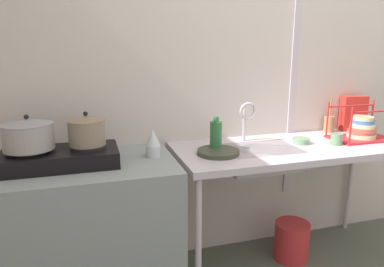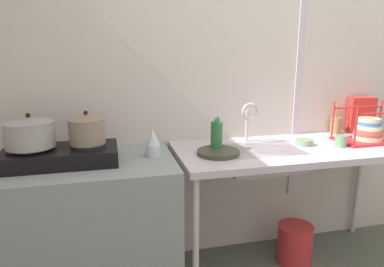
# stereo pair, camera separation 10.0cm
# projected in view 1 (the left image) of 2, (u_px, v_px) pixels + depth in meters

# --- Properties ---
(wall_back) EXTENTS (5.06, 0.10, 2.50)m
(wall_back) POSITION_uv_depth(u_px,v_px,m) (275.00, 76.00, 2.51)
(wall_back) COLOR beige
(wall_back) RESTS_ON ground
(wall_metal_strip) EXTENTS (0.05, 0.01, 2.00)m
(wall_metal_strip) POSITION_uv_depth(u_px,v_px,m) (295.00, 58.00, 2.46)
(wall_metal_strip) COLOR #BEB2BC
(counter_concrete) EXTENTS (1.22, 0.63, 0.84)m
(counter_concrete) POSITION_uv_depth(u_px,v_px,m) (68.00, 237.00, 1.96)
(counter_concrete) COLOR gray
(counter_concrete) RESTS_ON ground
(counter_sink) EXTENTS (1.53, 0.63, 0.84)m
(counter_sink) POSITION_uv_depth(u_px,v_px,m) (293.00, 154.00, 2.27)
(counter_sink) COLOR #BEB2BC
(counter_sink) RESTS_ON ground
(stove) EXTENTS (0.60, 0.31, 0.10)m
(stove) POSITION_uv_depth(u_px,v_px,m) (60.00, 157.00, 1.85)
(stove) COLOR black
(stove) RESTS_ON counter_concrete
(pot_on_left_burner) EXTENTS (0.25, 0.25, 0.18)m
(pot_on_left_burner) POSITION_uv_depth(u_px,v_px,m) (28.00, 134.00, 1.78)
(pot_on_left_burner) COLOR gray
(pot_on_left_burner) RESTS_ON stove
(pot_on_right_burner) EXTENTS (0.20, 0.20, 0.18)m
(pot_on_right_burner) POSITION_uv_depth(u_px,v_px,m) (87.00, 130.00, 1.86)
(pot_on_right_burner) COLOR #7F6E5C
(pot_on_right_burner) RESTS_ON stove
(percolator) EXTENTS (0.09, 0.09, 0.16)m
(percolator) POSITION_uv_depth(u_px,v_px,m) (153.00, 143.00, 2.00)
(percolator) COLOR silver
(percolator) RESTS_ON counter_concrete
(sink_basin) EXTENTS (0.47, 0.34, 0.12)m
(sink_basin) POSITION_uv_depth(u_px,v_px,m) (260.00, 158.00, 2.20)
(sink_basin) COLOR #BEB2BC
(sink_basin) RESTS_ON counter_sink
(faucet) EXTENTS (0.12, 0.07, 0.27)m
(faucet) POSITION_uv_depth(u_px,v_px,m) (247.00, 115.00, 2.29)
(faucet) COLOR #BEB2BC
(faucet) RESTS_ON counter_sink
(frying_pan) EXTENTS (0.25, 0.25, 0.03)m
(frying_pan) POSITION_uv_depth(u_px,v_px,m) (218.00, 152.00, 2.06)
(frying_pan) COLOR #35382A
(frying_pan) RESTS_ON counter_sink
(dish_rack) EXTENTS (0.40, 0.25, 0.25)m
(dish_rack) POSITION_uv_depth(u_px,v_px,m) (362.00, 130.00, 2.39)
(dish_rack) COLOR red
(dish_rack) RESTS_ON counter_sink
(cup_by_rack) EXTENTS (0.07, 0.07, 0.07)m
(cup_by_rack) POSITION_uv_depth(u_px,v_px,m) (337.00, 139.00, 2.26)
(cup_by_rack) COLOR #668F67
(cup_by_rack) RESTS_ON counter_sink
(small_bowl_on_drainboard) EXTENTS (0.11, 0.11, 0.04)m
(small_bowl_on_drainboard) POSITION_uv_depth(u_px,v_px,m) (301.00, 141.00, 2.29)
(small_bowl_on_drainboard) COLOR gray
(small_bowl_on_drainboard) RESTS_ON counter_sink
(bottle_by_sink) EXTENTS (0.07, 0.07, 0.21)m
(bottle_by_sink) POSITION_uv_depth(u_px,v_px,m) (216.00, 136.00, 2.12)
(bottle_by_sink) COLOR #2D6A3A
(bottle_by_sink) RESTS_ON counter_sink
(cereal_box) EXTENTS (0.20, 0.11, 0.26)m
(cereal_box) POSITION_uv_depth(u_px,v_px,m) (353.00, 113.00, 2.64)
(cereal_box) COLOR red
(cereal_box) RESTS_ON counter_sink
(utensil_jar) EXTENTS (0.07, 0.07, 0.25)m
(utensil_jar) POSITION_uv_depth(u_px,v_px,m) (329.00, 124.00, 2.61)
(utensil_jar) COLOR #9E784D
(utensil_jar) RESTS_ON counter_sink
(bucket_on_floor) EXTENTS (0.24, 0.24, 0.27)m
(bucket_on_floor) POSITION_uv_depth(u_px,v_px,m) (292.00, 241.00, 2.45)
(bucket_on_floor) COLOR red
(bucket_on_floor) RESTS_ON ground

